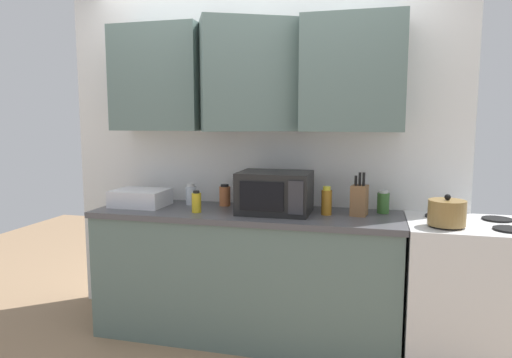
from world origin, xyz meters
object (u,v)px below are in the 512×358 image
microwave (275,192)px  bottle_spice_jar (225,196)px  kettle (447,212)px  knife_block (359,200)px  dish_rack (141,198)px  bottle_clear_tall (191,195)px  bottle_yellow_mustard (196,202)px  bottle_green_oil (383,202)px  stove_range (468,294)px  bottle_amber_vinegar (327,201)px

microwave → bottle_spice_jar: bearing=158.0°
kettle → knife_block: (-0.51, 0.21, 0.02)m
dish_rack → bottle_clear_tall: bearing=22.4°
bottle_yellow_mustard → bottle_spice_jar: size_ratio=0.94×
bottle_green_oil → bottle_yellow_mustard: bearing=-166.8°
kettle → bottle_spice_jar: bearing=167.7°
dish_rack → knife_block: (1.56, 0.05, 0.04)m
stove_range → bottle_amber_vinegar: (-0.89, 0.04, 0.54)m
microwave → bottle_green_oil: microwave is taller
dish_rack → bottle_green_oil: size_ratio=2.44×
stove_range → bottle_green_oil: 0.76m
stove_range → bottle_amber_vinegar: 1.04m
microwave → dish_rack: size_ratio=1.26×
dish_rack → bottle_spice_jar: bottle_spice_jar is taller
microwave → knife_block: (0.56, 0.05, -0.04)m
dish_rack → bottle_yellow_mustard: bearing=-13.9°
bottle_yellow_mustard → microwave: bearing=12.6°
kettle → bottle_green_oil: bearing=137.0°
bottle_clear_tall → microwave: bearing=-12.2°
kettle → bottle_amber_vinegar: size_ratio=1.13×
knife_block → bottle_amber_vinegar: knife_block is taller
bottle_yellow_mustard → stove_range: bearing=3.3°
stove_range → bottle_amber_vinegar: bottle_amber_vinegar is taller
kettle → knife_block: bearing=157.6°
microwave → dish_rack: 1.01m
kettle → bottle_green_oil: (-0.35, 0.33, -0.01)m
kettle → dish_rack: bearing=175.6°
stove_range → kettle: kettle is taller
kettle → bottle_clear_tall: (-1.73, 0.30, -0.01)m
bottle_green_oil → bottle_clear_tall: bearing=-178.8°
dish_rack → kettle: bearing=-4.4°
dish_rack → bottle_yellow_mustard: size_ratio=2.56×
bottle_green_oil → kettle: bearing=-43.0°
stove_range → microwave: 1.37m
stove_range → bottle_yellow_mustard: bearing=-176.7°
dish_rack → knife_block: knife_block is taller
bottle_clear_tall → bottle_yellow_mustard: bearing=-60.7°
bottle_spice_jar → microwave: bearing=-22.0°
stove_range → bottle_spice_jar: bearing=173.7°
bottle_green_oil → bottle_spice_jar: bottle_spice_jar is taller
bottle_clear_tall → bottle_spice_jar: 0.26m
knife_block → stove_range: bearing=-5.9°
dish_rack → bottle_amber_vinegar: (1.35, 0.02, 0.03)m
bottle_spice_jar → stove_range: bearing=-6.3°
microwave → bottle_yellow_mustard: size_ratio=3.23×
stove_range → kettle: bearing=-140.5°
knife_block → bottle_yellow_mustard: knife_block is taller
bottle_spice_jar → bottle_green_oil: bearing=0.4°
knife_block → bottle_amber_vinegar: bearing=-171.6°
bottle_clear_tall → kettle: bearing=-9.8°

